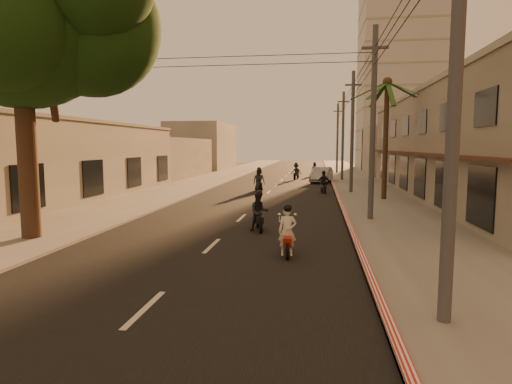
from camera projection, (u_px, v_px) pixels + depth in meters
ground at (196, 261)px, 13.25m from camera, size 160.00×160.00×0.00m
road at (269, 192)px, 32.94m from camera, size 10.00×140.00×0.02m
sidewalk_right at (369, 193)px, 31.87m from camera, size 5.00×140.00×0.12m
sidewalk_left at (175, 190)px, 33.99m from camera, size 5.00×140.00×0.12m
curb_stripe at (339, 200)px, 27.28m from camera, size 0.20×60.00×0.20m
shophouse_row at (472, 145)px, 28.60m from camera, size 8.80×34.20×7.30m
left_building at (52, 160)px, 28.73m from camera, size 8.20×24.20×5.20m
distant_tower at (401, 77)px, 64.60m from camera, size 12.10×12.10×28.00m
broadleaf_tree at (31, 9)px, 15.39m from camera, size 9.60×8.70×12.10m
palm_tree at (387, 89)px, 27.10m from camera, size 5.00×5.00×8.20m
utility_poles at (353, 105)px, 31.36m from camera, size 1.20×48.26×9.00m
filler_right at (398, 150)px, 55.24m from camera, size 8.00×14.00×6.00m
filler_left_near at (160, 158)px, 48.46m from camera, size 8.00×14.00×4.40m
filler_left_far at (202, 146)px, 66.03m from camera, size 8.00×14.00×7.00m
scooter_red at (287, 233)px, 13.87m from camera, size 0.70×1.75×1.71m
scooter_mid_a at (259, 213)px, 17.86m from camera, size 1.08×1.73×1.72m
scooter_mid_b at (323, 183)px, 32.12m from camera, size 1.08×1.74×1.72m
scooter_far_a at (259, 181)px, 33.20m from camera, size 1.22×1.91×1.94m
scooter_far_b at (296, 172)px, 45.36m from camera, size 1.38×1.82×1.81m
parked_car at (322, 175)px, 41.54m from camera, size 3.19×5.13×1.51m
scooter_far_c at (315, 170)px, 50.94m from camera, size 0.80×1.68×1.65m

